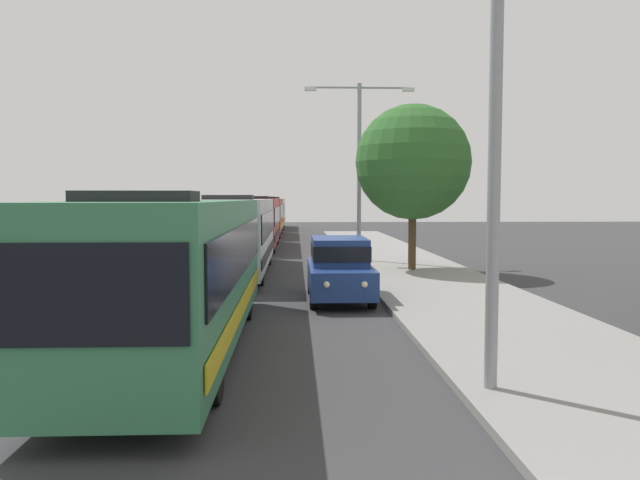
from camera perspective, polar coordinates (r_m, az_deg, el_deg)
bus_lead at (r=13.05m, az=-12.70°, el=-2.46°), size 2.58×11.26×3.21m
bus_second_in_line at (r=25.89m, az=-7.52°, el=0.69°), size 2.58×11.78×3.21m
bus_middle at (r=38.72m, az=-5.79°, el=1.74°), size 2.58×11.57×3.21m
bus_fourth_in_line at (r=51.02m, az=-4.95°, el=2.25°), size 2.58×10.74×3.21m
bus_rear at (r=63.40m, az=-4.43°, el=2.57°), size 2.58×11.95×3.21m
white_suv at (r=18.96m, az=1.77°, el=-2.42°), size 1.86×4.61×1.90m
box_truck_oncoming at (r=63.26m, az=-7.43°, el=2.55°), size 2.35×7.33×3.15m
streetlamp_near at (r=10.21m, az=15.82°, el=17.28°), size 6.45×0.28×8.74m
streetlamp_mid at (r=29.82m, az=3.60°, el=7.86°), size 5.16×0.28×8.32m
roadside_tree at (r=26.11m, az=8.47°, el=7.03°), size 4.73×4.73×6.79m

